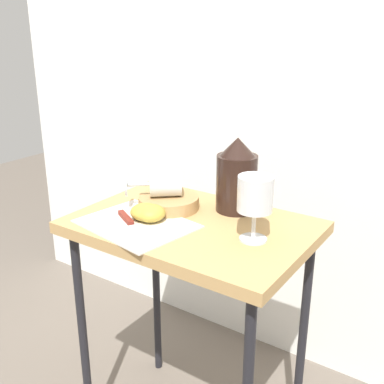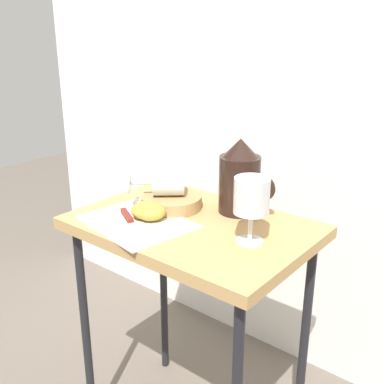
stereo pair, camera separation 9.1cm
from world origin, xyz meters
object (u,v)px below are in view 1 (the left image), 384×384
basket_tray (169,202)px  apple_half_left (145,212)px  apple_half_right (151,213)px  pitcher (237,182)px  wine_glass_tipped_near (163,183)px  knife (130,223)px  wine_glass_upright (255,197)px  table (192,248)px

basket_tray → apple_half_left: bearing=-88.5°
basket_tray → apple_half_right: bearing=-79.2°
basket_tray → pitcher: pitcher is taller
wine_glass_tipped_near → knife: (0.00, -0.14, -0.06)m
basket_tray → knife: basket_tray is taller
wine_glass_tipped_near → apple_half_right: bearing=-71.3°
pitcher → wine_glass_tipped_near: (-0.17, -0.10, -0.01)m
basket_tray → pitcher: size_ratio=0.82×
pitcher → knife: (-0.16, -0.24, -0.07)m
wine_glass_tipped_near → wine_glass_upright: bearing=-8.3°
wine_glass_upright → wine_glass_tipped_near: size_ratio=1.00×
knife → apple_half_right: bearing=60.3°
basket_tray → apple_half_right: 0.10m
pitcher → table: bearing=-111.6°
wine_glass_tipped_near → apple_half_right: 0.11m
table → pitcher: 0.21m
basket_tray → wine_glass_upright: wine_glass_upright is taller
pitcher → apple_half_right: bearing=-125.5°
basket_tray → knife: (-0.01, -0.15, -0.01)m
table → apple_half_left: bearing=-148.9°
table → basket_tray: basket_tray is taller
apple_half_left → wine_glass_tipped_near: bearing=99.1°
table → wine_glass_tipped_near: 0.19m
table → apple_half_left: 0.15m
basket_tray → pitcher: 0.19m
knife → wine_glass_tipped_near: bearing=92.0°
apple_half_right → apple_half_left: bearing=-175.8°
table → apple_half_right: size_ratio=9.13×
knife → apple_half_left: bearing=77.2°
knife → pitcher: bearing=55.6°
pitcher → wine_glass_upright: bearing=-48.7°
apple_half_right → knife: 0.06m
apple_half_right → wine_glass_tipped_near: bearing=108.7°
knife → basket_tray: bearing=87.0°
table → wine_glass_tipped_near: bearing=163.2°
table → knife: bearing=-136.1°
pitcher → apple_half_right: 0.24m
pitcher → wine_glass_tipped_near: pitcher is taller
apple_half_left → wine_glass_upright: bearing=11.0°
wine_glass_upright → wine_glass_tipped_near: wine_glass_upright is taller
basket_tray → apple_half_left: apple_half_left is taller
table → wine_glass_tipped_near: wine_glass_tipped_near is taller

